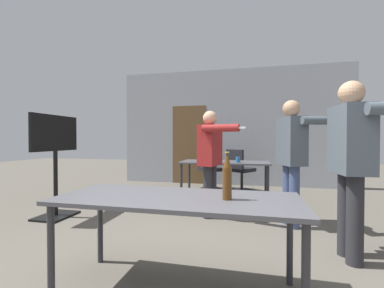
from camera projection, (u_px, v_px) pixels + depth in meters
name	position (u px, v px, depth m)	size (l,w,h in m)	color
back_wall	(230.00, 128.00, 6.59)	(5.80, 0.12, 2.96)	#A3A8B2
conference_table_near	(177.00, 206.00, 1.93)	(1.82, 0.73, 0.73)	#4C4C51
conference_table_far	(225.00, 165.00, 5.01)	(1.71, 0.77, 0.73)	#4C4C51
tv_screen	(55.00, 157.00, 3.83)	(0.44, 0.91, 1.53)	black
person_center_tall	(211.00, 153.00, 3.85)	(0.71, 0.74, 1.59)	#28282D
person_right_polo	(352.00, 153.00, 2.46)	(0.83, 0.70, 1.72)	#28282D
person_near_casual	(292.00, 150.00, 3.44)	(0.89, 0.61, 1.69)	#3D4C75
office_chair_mid_tucked	(240.00, 172.00, 5.71)	(0.66, 0.68, 0.94)	black
office_chair_far_right	(209.00, 170.00, 5.98)	(0.68, 0.69, 0.94)	black
beer_bottle	(227.00, 177.00, 1.84)	(0.07, 0.07, 0.34)	#563314
drink_cup	(238.00, 160.00, 4.79)	(0.08, 0.08, 0.10)	#2866A3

